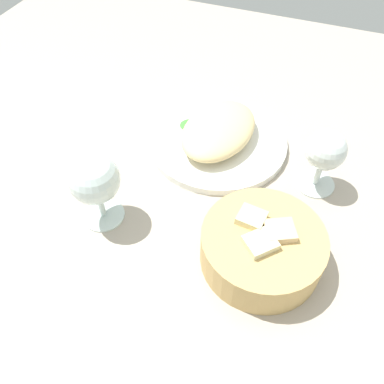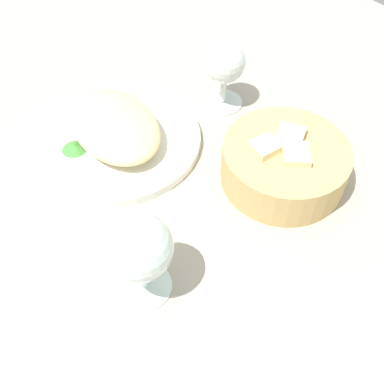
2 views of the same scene
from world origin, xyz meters
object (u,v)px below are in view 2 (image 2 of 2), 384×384
at_px(plate, 117,139).
at_px(wine_glass_far, 225,66).
at_px(bread_basket, 284,163).
at_px(wine_glass_near, 139,250).

bearing_deg(plate, wine_glass_far, 79.37).
xyz_separation_m(plate, bread_basket, (0.22, 0.14, 0.02)).
distance_m(plate, bread_basket, 0.26).
bearing_deg(wine_glass_near, bread_basket, 92.70).
height_order(plate, bread_basket, bread_basket).
distance_m(plate, wine_glass_far, 0.20).
distance_m(bread_basket, wine_glass_far, 0.19).
bearing_deg(wine_glass_far, plate, -100.63).
xyz_separation_m(plate, wine_glass_far, (0.04, 0.19, 0.07)).
height_order(wine_glass_near, wine_glass_far, wine_glass_near).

